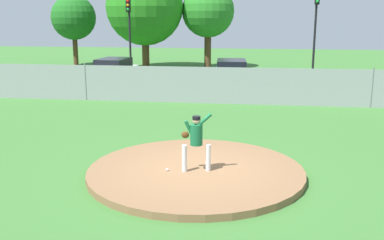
{
  "coord_description": "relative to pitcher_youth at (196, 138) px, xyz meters",
  "views": [
    {
      "loc": [
        1.47,
        -11.43,
        4.22
      ],
      "look_at": [
        -0.31,
        1.52,
        1.15
      ],
      "focal_mm": 42.39,
      "sensor_mm": 36.0,
      "label": 1
    }
  ],
  "objects": [
    {
      "name": "baseball",
      "position": [
        -0.75,
        -0.1,
        -0.87
      ],
      "size": [
        0.07,
        0.07,
        0.07
      ],
      "primitive_type": "sphere",
      "color": "white",
      "rests_on": "pitchers_mound"
    },
    {
      "name": "parked_car_white",
      "position": [
        -6.96,
        15.13,
        -0.31
      ],
      "size": [
        2.07,
        4.27,
        1.62
      ],
      "color": "silver",
      "rests_on": "ground_plane"
    },
    {
      "name": "pitcher_youth",
      "position": [
        0.0,
        0.0,
        0.0
      ],
      "size": [
        0.81,
        0.32,
        1.57
      ],
      "color": "silver",
      "rests_on": "pitchers_mound"
    },
    {
      "name": "tree_tall_centre",
      "position": [
        -13.29,
        24.9,
        2.83
      ],
      "size": [
        3.61,
        3.61,
        5.75
      ],
      "color": "#4C331E",
      "rests_on": "ground_plane"
    },
    {
      "name": "tree_bushy_near",
      "position": [
        -7.09,
        23.87,
        3.68
      ],
      "size": [
        5.96,
        5.96,
        7.76
      ],
      "color": "#4C331E",
      "rests_on": "ground_plane"
    },
    {
      "name": "chainlink_fence",
      "position": [
        -0.03,
        10.2,
        -0.21
      ],
      "size": [
        34.24,
        0.07,
        1.86
      ],
      "color": "gray",
      "rests_on": "ground_plane"
    },
    {
      "name": "asphalt_strip",
      "position": [
        -0.03,
        14.7,
        -1.09
      ],
      "size": [
        44.0,
        7.0,
        0.01
      ],
      "primitive_type": "cube",
      "color": "#2B2B2D",
      "rests_on": "ground_plane"
    },
    {
      "name": "traffic_light_far",
      "position": [
        5.15,
        18.47,
        2.73
      ],
      "size": [
        0.28,
        0.46,
        5.68
      ],
      "color": "black",
      "rests_on": "ground_plane"
    },
    {
      "name": "pitchers_mound",
      "position": [
        -0.03,
        0.2,
        -1.0
      ],
      "size": [
        5.79,
        5.79,
        0.18
      ],
      "primitive_type": "cylinder",
      "color": "brown",
      "rests_on": "ground_plane"
    },
    {
      "name": "traffic_cone_orange",
      "position": [
        -5.44,
        16.35,
        -0.83
      ],
      "size": [
        0.4,
        0.4,
        0.55
      ],
      "color": "orange",
      "rests_on": "asphalt_strip"
    },
    {
      "name": "tree_broad_right",
      "position": [
        -2.28,
        24.92,
        3.32
      ],
      "size": [
        4.09,
        4.09,
        6.49
      ],
      "color": "#4C331E",
      "rests_on": "ground_plane"
    },
    {
      "name": "ground_plane",
      "position": [
        -0.03,
        6.2,
        -1.09
      ],
      "size": [
        80.0,
        80.0,
        0.0
      ],
      "primitive_type": "plane",
      "color": "#386B2D"
    },
    {
      "name": "traffic_light_near",
      "position": [
        -6.98,
        18.95,
        2.46
      ],
      "size": [
        0.28,
        0.46,
        5.24
      ],
      "color": "black",
      "rests_on": "ground_plane"
    },
    {
      "name": "parked_car_teal",
      "position": [
        0.15,
        14.54,
        -0.28
      ],
      "size": [
        2.03,
        4.25,
        1.69
      ],
      "color": "#146066",
      "rests_on": "ground_plane"
    }
  ]
}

